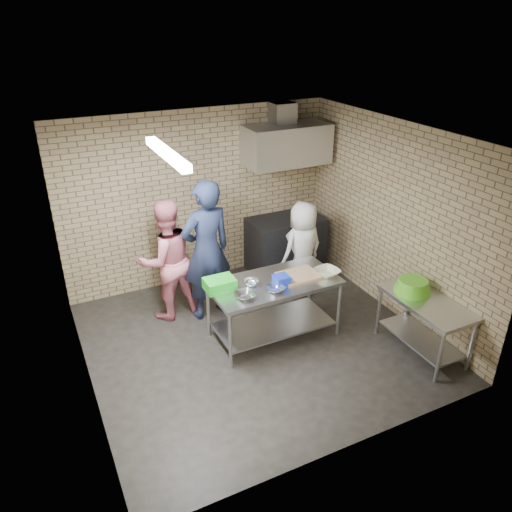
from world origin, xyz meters
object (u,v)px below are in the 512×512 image
at_px(blue_tub, 281,280).
at_px(man_navy, 207,251).
at_px(prep_table, 274,309).
at_px(bottle_red, 283,146).
at_px(woman_pink, 166,260).
at_px(green_crate, 220,284).
at_px(green_basin, 413,286).
at_px(bottle_green, 305,144).
at_px(side_counter, 423,326).
at_px(woman_white, 303,249).
at_px(stove, 285,244).

distance_m(blue_tub, man_navy, 1.17).
xyz_separation_m(prep_table, man_navy, (-0.58, 0.88, 0.59)).
height_order(bottle_red, woman_pink, bottle_red).
xyz_separation_m(green_crate, green_basin, (2.21, -0.99, -0.07)).
height_order(green_crate, man_navy, man_navy).
relative_size(blue_tub, green_basin, 0.40).
bearing_deg(woman_pink, bottle_green, -171.11).
bearing_deg(green_crate, man_navy, 80.75).
bearing_deg(side_counter, blue_tub, 145.43).
height_order(blue_tub, woman_pink, woman_pink).
bearing_deg(woman_pink, bottle_red, -168.40).
bearing_deg(woman_white, stove, -110.38).
bearing_deg(stove, green_basin, -80.24).
bearing_deg(blue_tub, woman_white, 47.05).
relative_size(green_crate, blue_tub, 2.00).
height_order(green_crate, bottle_red, bottle_red).
xyz_separation_m(green_crate, bottle_green, (2.23, 1.75, 1.11)).
distance_m(bottle_green, woman_pink, 2.95).
bearing_deg(side_counter, green_crate, 150.93).
bearing_deg(bottle_green, man_navy, -154.78).
bearing_deg(bottle_red, woman_pink, -161.32).
bearing_deg(prep_table, man_navy, 123.26).
bearing_deg(blue_tub, man_navy, 122.61).
distance_m(prep_table, woman_pink, 1.62).
relative_size(bottle_green, woman_pink, 0.09).
relative_size(blue_tub, woman_white, 0.13).
relative_size(man_navy, woman_pink, 1.16).
bearing_deg(man_navy, stove, -163.77).
distance_m(green_basin, woman_white, 1.81).
xyz_separation_m(green_crate, woman_pink, (-0.38, 1.00, -0.04)).
bearing_deg(prep_table, green_basin, -29.94).
bearing_deg(man_navy, woman_pink, -34.29).
height_order(stove, blue_tub, blue_tub).
bearing_deg(green_crate, woman_white, 23.98).
relative_size(side_counter, woman_white, 0.82).
relative_size(green_basin, woman_pink, 0.27).
height_order(green_basin, bottle_red, bottle_red).
bearing_deg(woman_pink, green_basin, 135.30).
xyz_separation_m(stove, woman_white, (-0.15, -0.79, 0.28)).
bearing_deg(bottle_red, prep_table, -121.12).
xyz_separation_m(prep_table, green_basin, (1.51, -0.87, 0.42)).
xyz_separation_m(stove, woman_pink, (-2.16, -0.51, 0.41)).
distance_m(stove, woman_white, 0.85).
xyz_separation_m(side_counter, bottle_red, (-0.40, 2.99, 1.65)).
relative_size(green_basin, bottle_green, 3.07).
xyz_separation_m(stove, blue_tub, (-1.03, -1.73, 0.44)).
bearing_deg(woman_pink, blue_tub, 125.56).
distance_m(stove, bottle_green, 1.65).
bearing_deg(green_basin, woman_white, 108.69).
bearing_deg(green_basin, bottle_red, 97.90).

